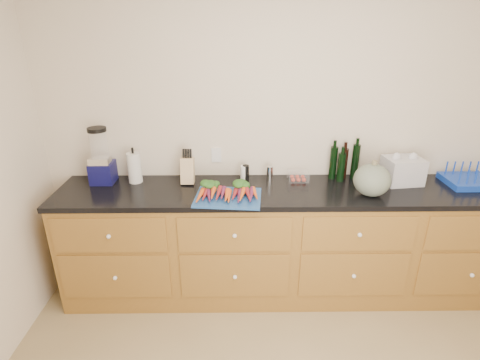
{
  "coord_description": "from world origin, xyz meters",
  "views": [
    {
      "loc": [
        -0.44,
        -1.34,
        2.12
      ],
      "look_at": [
        -0.41,
        1.2,
        1.06
      ],
      "focal_mm": 28.0,
      "sensor_mm": 36.0,
      "label": 1
    }
  ],
  "objects_px": {
    "squash": "(372,180)",
    "dish_rack": "(471,180)",
    "knife_block": "(188,171)",
    "tomato_box": "(298,176)",
    "cutting_board": "(228,198)",
    "blender_appliance": "(101,159)",
    "paper_towel": "(134,168)",
    "carrots": "(228,192)"
  },
  "relations": [
    {
      "from": "carrots",
      "to": "dish_rack",
      "type": "bearing_deg",
      "value": 6.09
    },
    {
      "from": "squash",
      "to": "knife_block",
      "type": "bearing_deg",
      "value": 169.63
    },
    {
      "from": "carrots",
      "to": "dish_rack",
      "type": "height_order",
      "value": "dish_rack"
    },
    {
      "from": "blender_appliance",
      "to": "knife_block",
      "type": "bearing_deg",
      "value": -1.48
    },
    {
      "from": "knife_block",
      "to": "tomato_box",
      "type": "distance_m",
      "value": 0.89
    },
    {
      "from": "blender_appliance",
      "to": "tomato_box",
      "type": "relative_size",
      "value": 2.75
    },
    {
      "from": "tomato_box",
      "to": "dish_rack",
      "type": "bearing_deg",
      "value": -3.78
    },
    {
      "from": "knife_block",
      "to": "dish_rack",
      "type": "relative_size",
      "value": 0.52
    },
    {
      "from": "squash",
      "to": "blender_appliance",
      "type": "bearing_deg",
      "value": 172.53
    },
    {
      "from": "blender_appliance",
      "to": "paper_towel",
      "type": "relative_size",
      "value": 1.85
    },
    {
      "from": "paper_towel",
      "to": "dish_rack",
      "type": "height_order",
      "value": "paper_towel"
    },
    {
      "from": "cutting_board",
      "to": "knife_block",
      "type": "xyz_separation_m",
      "value": [
        -0.33,
        0.3,
        0.1
      ]
    },
    {
      "from": "paper_towel",
      "to": "tomato_box",
      "type": "height_order",
      "value": "paper_towel"
    },
    {
      "from": "knife_block",
      "to": "tomato_box",
      "type": "xyz_separation_m",
      "value": [
        0.89,
        0.03,
        -0.06
      ]
    },
    {
      "from": "squash",
      "to": "dish_rack",
      "type": "height_order",
      "value": "squash"
    },
    {
      "from": "carrots",
      "to": "squash",
      "type": "xyz_separation_m",
      "value": [
        1.06,
        0.01,
        0.08
      ]
    },
    {
      "from": "blender_appliance",
      "to": "squash",
      "type": "bearing_deg",
      "value": -7.47
    },
    {
      "from": "blender_appliance",
      "to": "knife_block",
      "type": "xyz_separation_m",
      "value": [
        0.68,
        -0.02,
        -0.09
      ]
    },
    {
      "from": "carrots",
      "to": "knife_block",
      "type": "xyz_separation_m",
      "value": [
        -0.33,
        0.27,
        0.07
      ]
    },
    {
      "from": "cutting_board",
      "to": "blender_appliance",
      "type": "xyz_separation_m",
      "value": [
        -1.01,
        0.32,
        0.19
      ]
    },
    {
      "from": "squash",
      "to": "tomato_box",
      "type": "relative_size",
      "value": 1.64
    },
    {
      "from": "squash",
      "to": "tomato_box",
      "type": "distance_m",
      "value": 0.58
    },
    {
      "from": "carrots",
      "to": "paper_towel",
      "type": "height_order",
      "value": "paper_towel"
    },
    {
      "from": "carrots",
      "to": "blender_appliance",
      "type": "bearing_deg",
      "value": 164.29
    },
    {
      "from": "knife_block",
      "to": "tomato_box",
      "type": "bearing_deg",
      "value": 1.93
    },
    {
      "from": "paper_towel",
      "to": "dish_rack",
      "type": "bearing_deg",
      "value": -1.71
    },
    {
      "from": "carrots",
      "to": "blender_appliance",
      "type": "distance_m",
      "value": 1.06
    },
    {
      "from": "squash",
      "to": "knife_block",
      "type": "xyz_separation_m",
      "value": [
        -1.39,
        0.25,
        -0.02
      ]
    },
    {
      "from": "blender_appliance",
      "to": "paper_towel",
      "type": "distance_m",
      "value": 0.27
    },
    {
      "from": "cutting_board",
      "to": "squash",
      "type": "bearing_deg",
      "value": 2.51
    },
    {
      "from": "tomato_box",
      "to": "dish_rack",
      "type": "xyz_separation_m",
      "value": [
        1.36,
        -0.09,
        0.0
      ]
    },
    {
      "from": "cutting_board",
      "to": "blender_appliance",
      "type": "bearing_deg",
      "value": 162.47
    },
    {
      "from": "paper_towel",
      "to": "knife_block",
      "type": "height_order",
      "value": "paper_towel"
    },
    {
      "from": "carrots",
      "to": "dish_rack",
      "type": "distance_m",
      "value": 1.94
    },
    {
      "from": "carrots",
      "to": "tomato_box",
      "type": "distance_m",
      "value": 0.64
    },
    {
      "from": "tomato_box",
      "to": "carrots",
      "type": "bearing_deg",
      "value": -152.35
    },
    {
      "from": "dish_rack",
      "to": "knife_block",
      "type": "bearing_deg",
      "value": 178.47
    },
    {
      "from": "carrots",
      "to": "paper_towel",
      "type": "relative_size",
      "value": 1.84
    },
    {
      "from": "cutting_board",
      "to": "squash",
      "type": "relative_size",
      "value": 1.78
    },
    {
      "from": "blender_appliance",
      "to": "knife_block",
      "type": "relative_size",
      "value": 2.19
    },
    {
      "from": "knife_block",
      "to": "dish_rack",
      "type": "distance_m",
      "value": 2.25
    },
    {
      "from": "cutting_board",
      "to": "tomato_box",
      "type": "distance_m",
      "value": 0.65
    }
  ]
}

